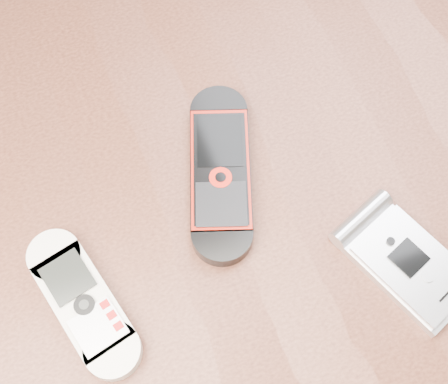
{
  "coord_description": "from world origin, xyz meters",
  "views": [
    {
      "loc": [
        -0.08,
        -0.21,
        1.25
      ],
      "look_at": [
        0.01,
        0.0,
        0.76
      ],
      "focal_mm": 50.0,
      "sensor_mm": 36.0,
      "label": 1
    }
  ],
  "objects_px": {
    "table": "(220,240)",
    "nokia_white": "(83,302)",
    "nokia_black_red": "(220,171)",
    "motorola_razr": "(409,264)"
  },
  "relations": [
    {
      "from": "table",
      "to": "nokia_white",
      "type": "height_order",
      "value": "nokia_white"
    },
    {
      "from": "nokia_white",
      "to": "nokia_black_red",
      "type": "height_order",
      "value": "nokia_black_red"
    },
    {
      "from": "table",
      "to": "nokia_white",
      "type": "relative_size",
      "value": 8.63
    },
    {
      "from": "nokia_black_red",
      "to": "table",
      "type": "bearing_deg",
      "value": -95.0
    },
    {
      "from": "table",
      "to": "nokia_white",
      "type": "xyz_separation_m",
      "value": [
        -0.14,
        -0.05,
        0.11
      ]
    },
    {
      "from": "table",
      "to": "motorola_razr",
      "type": "bearing_deg",
      "value": -43.09
    },
    {
      "from": "table",
      "to": "nokia_black_red",
      "type": "relative_size",
      "value": 6.96
    },
    {
      "from": "nokia_white",
      "to": "nokia_black_red",
      "type": "relative_size",
      "value": 0.81
    },
    {
      "from": "motorola_razr",
      "to": "nokia_white",
      "type": "bearing_deg",
      "value": 144.63
    },
    {
      "from": "nokia_white",
      "to": "motorola_razr",
      "type": "bearing_deg",
      "value": -28.07
    }
  ]
}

